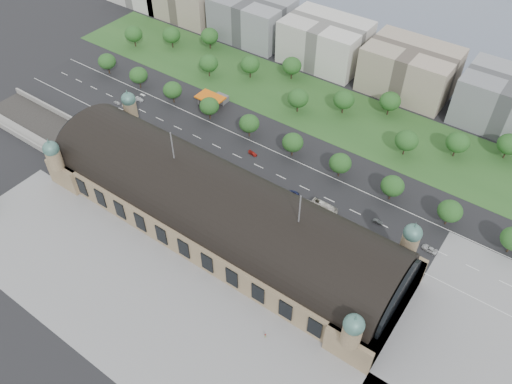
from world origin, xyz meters
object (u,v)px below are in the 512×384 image
Objects in this scene: traffic_car_3 at (253,153)px; bus_west at (261,185)px; parked_car_3 at (160,144)px; bus_east at (324,207)px; traffic_car_5 at (378,222)px; petrol_station at (216,98)px; parked_car_5 at (166,152)px; traffic_car_2 at (148,130)px; parked_car_6 at (188,155)px; bus_mid at (309,205)px; pedestrian_0 at (265,336)px; parked_car_1 at (168,153)px; parked_car_2 at (184,153)px; parked_car_4 at (179,150)px; parked_car_0 at (121,129)px; traffic_car_1 at (139,99)px; traffic_car_4 at (294,193)px; traffic_car_6 at (429,249)px; traffic_car_0 at (117,103)px.

bus_west reaches higher than traffic_car_3.
bus_east is (82.60, 8.73, 0.92)m from parked_car_3.
traffic_car_3 is 1.16× the size of traffic_car_5.
petrol_station is 44.79m from parked_car_5.
traffic_car_2 reaches higher than traffic_car_5.
bus_mid is (61.41, 4.33, 0.72)m from parked_car_6.
parked_car_1 is at bearing 154.53° from pedestrian_0.
parked_car_4 is at bearing -127.54° from parked_car_2.
parked_car_5 is 0.88× the size of parked_car_6.
traffic_car_2 and parked_car_5 have the same top height.
bus_mid is (100.57, 8.30, 0.85)m from parked_car_0.
petrol_station reaches higher than traffic_car_5.
bus_east reaches higher than traffic_car_1.
traffic_car_3 is at bearing 91.23° from parked_car_5.
pedestrian_0 is at bearing -44.45° from petrol_station.
parked_car_1 is 0.45× the size of bus_mid.
traffic_car_4 is 1.09× the size of parked_car_0.
pedestrian_0 is (-29.82, -65.42, 0.10)m from traffic_car_6.
bus_west is at bearing 69.92° from parked_car_4.
traffic_car_4 is 0.91× the size of parked_car_5.
bus_east is at bearing 65.65° from parked_car_5.
traffic_car_6 is 1.48× the size of parked_car_0.
traffic_car_1 is 0.42× the size of bus_east.
traffic_car_0 reaches higher than parked_car_3.
bus_west is 28.41m from bus_east.
traffic_car_1 is (-33.93, -21.67, -2.17)m from petrol_station.
bus_east is (123.87, -3.03, 0.87)m from traffic_car_0.
traffic_car_0 is at bearing -103.84° from traffic_car_2.
parked_car_4 is 1.03× the size of parked_car_5.
parked_car_6 is at bearing 67.35° from parked_car_4.
pedestrian_0 reaches higher than traffic_car_5.
pedestrian_0 is at bearing -134.46° from traffic_car_3.
bus_west is (41.23, 2.00, 1.19)m from parked_car_2.
bus_mid is at bearing 71.05° from parked_car_4.
parked_car_0 is (17.75, -14.00, -0.05)m from traffic_car_0.
parked_car_2 is (54.67, -10.03, -0.04)m from traffic_car_0.
pedestrian_0 reaches higher than traffic_car_0.
pedestrian_0 is (129.93, -72.51, 0.15)m from traffic_car_1.
bus_mid is 6.16m from bus_east.
pedestrian_0 is (56.85, -71.87, 0.26)m from traffic_car_3.
bus_mid is (71.06, 8.33, 0.84)m from parked_car_5.
traffic_car_6 is 1.21× the size of parked_car_1.
parked_car_4 is (2.84, 4.00, 0.13)m from parked_car_1.
parked_car_1 is at bearing -77.68° from traffic_car_6.
traffic_car_2 is 53.04m from traffic_car_3.
bus_west is (95.90, -8.03, 1.15)m from traffic_car_0.
bus_mid is 0.96× the size of bus_east.
bus_mid is (-48.49, -7.19, 0.68)m from traffic_car_6.
bus_east is at bearing -103.50° from traffic_car_1.
parked_car_2 is 0.96× the size of parked_car_5.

